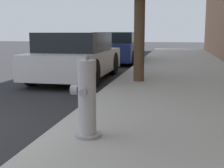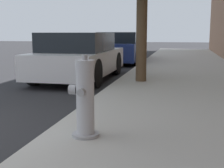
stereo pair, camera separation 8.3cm
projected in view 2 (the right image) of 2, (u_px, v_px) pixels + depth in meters
The scene contains 4 objects.
sidewalk_slab at pixel (189, 162), 3.08m from camera, with size 3.41×40.00×0.15m.
fire_hydrant at pixel (85, 100), 3.56m from camera, with size 0.35×0.35×0.94m.
parked_car_near at pixel (79, 57), 8.84m from camera, with size 1.81×3.99×1.33m.
parked_car_mid at pixel (121, 48), 13.71m from camera, with size 1.80×4.05×1.34m.
Camera 2 is at (3.57, -3.01, 1.34)m, focal length 50.00 mm.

